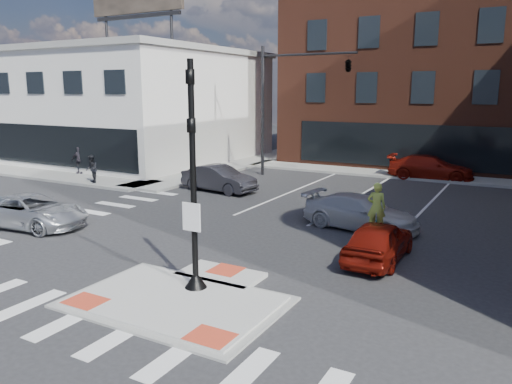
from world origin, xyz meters
The scene contains 17 objects.
ground centered at (0.00, 0.00, 0.00)m, with size 120.00×120.00×0.00m, color #28282B.
refuge_island centered at (0.00, -0.26, 0.05)m, with size 5.40×4.65×0.13m.
sidewalk_nw centered at (-16.76, 15.29, 0.08)m, with size 23.50×20.50×0.15m.
sidewalk_n centered at (3.00, 22.00, 0.07)m, with size 26.00×3.00×0.15m, color gray.
building_nw centered at (-21.98, 19.98, 4.23)m, with size 20.40×16.40×14.40m.
building_n centered at (3.00, 31.99, 7.80)m, with size 24.40×18.40×15.50m.
building_far_left centered at (-4.00, 52.00, 5.00)m, with size 10.00×12.00×10.00m, color slate.
signal_pole centered at (0.00, 0.40, 2.36)m, with size 0.60×0.60×5.98m.
mast_arm_signal centered at (-3.47, 18.00, 6.21)m, with size 6.10×2.24×8.00m.
silver_suv centered at (-9.50, 2.50, 0.65)m, with size 2.16×4.68×1.30m, color silver.
red_sedan centered at (3.61, 5.25, 0.66)m, with size 1.55×3.86×1.32m, color maroon.
white_pickup centered at (1.95, 8.60, 0.66)m, with size 1.86×4.57×1.33m, color silver.
bg_car_dark centered at (-6.95, 12.09, 0.70)m, with size 1.48×4.25×1.40m, color #29292E.
bg_car_red centered at (2.24, 21.50, 0.73)m, with size 2.03×5.01×1.45m, color maroon.
cyclist centered at (3.00, 7.00, 0.74)m, with size 1.01×1.84×2.20m.
pedestrian_a centered at (-14.22, 10.00, 0.95)m, with size 0.78×0.61×1.60m, color black.
pedestrian_b centered at (-17.46, 12.00, 1.00)m, with size 1.00×0.42×1.71m, color #2C2831.
Camera 1 is at (7.60, -9.87, 5.33)m, focal length 35.00 mm.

